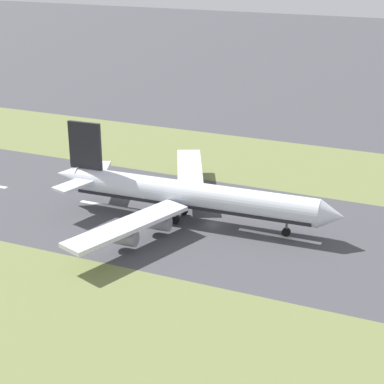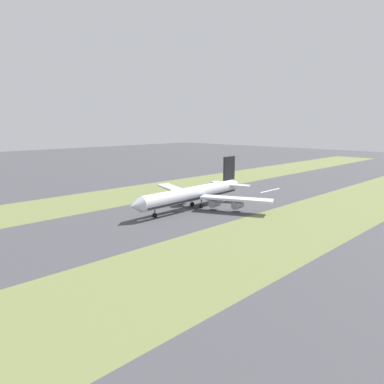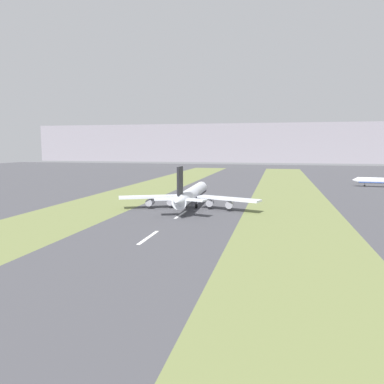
% 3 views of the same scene
% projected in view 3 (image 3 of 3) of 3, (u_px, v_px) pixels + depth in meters
% --- Properties ---
extents(ground_plane, '(800.00, 800.00, 0.00)m').
position_uv_depth(ground_plane, '(194.00, 205.00, 179.22)').
color(ground_plane, '#424247').
extents(grass_median_west, '(40.00, 600.00, 0.01)m').
position_uv_depth(grass_median_west, '(107.00, 202.00, 189.19)').
color(grass_median_west, olive).
rests_on(grass_median_west, ground).
extents(grass_median_east, '(40.00, 600.00, 0.01)m').
position_uv_depth(grass_median_east, '(291.00, 209.00, 169.24)').
color(grass_median_east, olive).
rests_on(grass_median_east, ground).
extents(centreline_dash_near, '(1.20, 18.00, 0.01)m').
position_uv_depth(centreline_dash_near, '(148.00, 237.00, 116.29)').
color(centreline_dash_near, silver).
rests_on(centreline_dash_near, ground).
extents(centreline_dash_mid, '(1.20, 18.00, 0.01)m').
position_uv_depth(centreline_dash_mid, '(181.00, 214.00, 154.99)').
color(centreline_dash_mid, silver).
rests_on(centreline_dash_mid, ground).
extents(centreline_dash_far, '(1.20, 18.00, 0.01)m').
position_uv_depth(centreline_dash_far, '(200.00, 201.00, 193.68)').
color(centreline_dash_far, silver).
rests_on(centreline_dash_far, ground).
extents(airplane_main_jet, '(64.08, 67.17, 20.20)m').
position_uv_depth(airplane_main_jet, '(191.00, 195.00, 171.69)').
color(airplane_main_jet, silver).
rests_on(airplane_main_jet, ground).
extents(mountain_ridge, '(800.00, 120.00, 65.64)m').
position_uv_depth(mountain_ridge, '(256.00, 143.00, 678.19)').
color(mountain_ridge, gray).
rests_on(mountain_ridge, ground).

